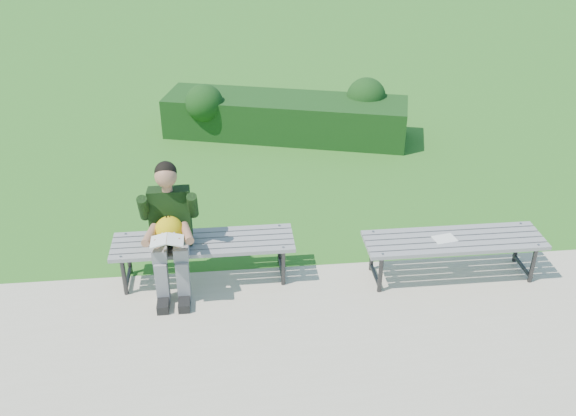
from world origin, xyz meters
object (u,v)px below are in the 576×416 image
(bench_left, at_px, (203,245))
(paper_sheet, at_px, (445,239))
(hedge, at_px, (286,114))
(seated_boy, at_px, (170,226))
(bench_right, at_px, (454,243))

(bench_left, bearing_deg, paper_sheet, -5.19)
(paper_sheet, bearing_deg, bench_left, 174.81)
(hedge, relative_size, paper_sheet, 15.26)
(hedge, bearing_deg, bench_left, -108.14)
(seated_boy, bearing_deg, bench_right, -2.42)
(bench_right, bearing_deg, bench_left, 175.02)
(bench_right, relative_size, seated_boy, 1.37)
(seated_boy, bearing_deg, paper_sheet, -2.51)
(hedge, bearing_deg, paper_sheet, -73.20)
(bench_left, height_order, seated_boy, seated_boy)
(hedge, xyz_separation_m, paper_sheet, (1.18, -3.92, 0.13))
(bench_left, relative_size, bench_right, 1.00)
(bench_left, height_order, paper_sheet, bench_left)
(hedge, height_order, bench_left, hedge)
(hedge, xyz_separation_m, bench_left, (-1.21, -3.70, 0.07))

